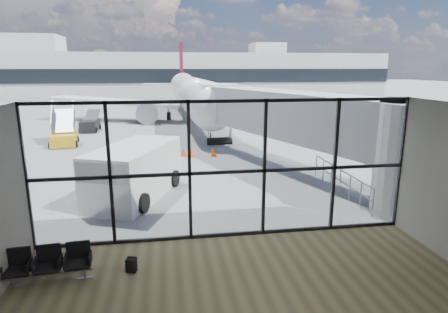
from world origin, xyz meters
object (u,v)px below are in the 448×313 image
object	(u,v)px
seating_row	(49,262)
airliner	(192,94)
mobile_stairs	(64,137)
service_van	(133,172)
belt_loader	(90,125)
backpack	(131,265)

from	to	relation	value
seating_row	airliner	size ratio (longest dim) A/B	0.06
seating_row	mobile_stairs	bearing A→B (deg)	97.24
service_van	belt_loader	world-z (taller)	service_van
airliner	mobile_stairs	bearing A→B (deg)	-129.38
service_van	belt_loader	xyz separation A→B (m)	(-5.15, 18.30, -0.58)
airliner	belt_loader	world-z (taller)	airliner
seating_row	backpack	distance (m)	2.09
belt_loader	service_van	bearing A→B (deg)	-73.34
seating_row	service_van	xyz separation A→B (m)	(1.70, 6.25, 0.62)
airliner	belt_loader	size ratio (longest dim) A/B	9.35
backpack	airliner	xyz separation A→B (m)	(3.90, 31.44, 2.48)
service_van	belt_loader	distance (m)	19.02
seating_row	service_van	world-z (taller)	service_van
service_van	mobile_stairs	xyz separation A→B (m)	(-5.84, 12.22, -0.57)
service_van	mobile_stairs	size ratio (longest dim) A/B	1.54
airliner	service_van	size ratio (longest dim) A/B	6.12
airliner	mobile_stairs	world-z (taller)	airliner
seating_row	airliner	bearing A→B (deg)	73.88
service_van	belt_loader	size ratio (longest dim) A/B	1.53
backpack	service_van	distance (m)	6.26
belt_loader	mobile_stairs	world-z (taller)	mobile_stairs
airliner	backpack	bearing A→B (deg)	-98.66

